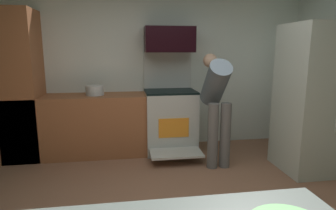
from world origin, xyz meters
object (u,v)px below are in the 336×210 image
object	(u,v)px
refrigerator	(319,99)
stock_pot	(95,90)
microwave	(169,40)
person_cook	(216,99)
oven_range	(170,119)

from	to	relation	value
refrigerator	stock_pot	distance (m)	3.05
microwave	person_cook	world-z (taller)	microwave
oven_range	microwave	size ratio (longest dim) A/B	2.05
microwave	person_cook	xyz separation A→B (m)	(0.53, -0.68, -0.80)
microwave	refrigerator	bearing A→B (deg)	-31.63
oven_range	microwave	world-z (taller)	microwave
person_cook	stock_pot	size ratio (longest dim) A/B	5.71
microwave	refrigerator	distance (m)	2.21
oven_range	refrigerator	bearing A→B (deg)	-29.34
oven_range	stock_pot	xyz separation A→B (m)	(-1.12, 0.01, 0.46)
oven_range	microwave	bearing A→B (deg)	90.00
refrigerator	stock_pot	bearing A→B (deg)	160.76
microwave	stock_pot	bearing A→B (deg)	-175.90
microwave	stock_pot	size ratio (longest dim) A/B	2.81
oven_range	person_cook	size ratio (longest dim) A/B	1.01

